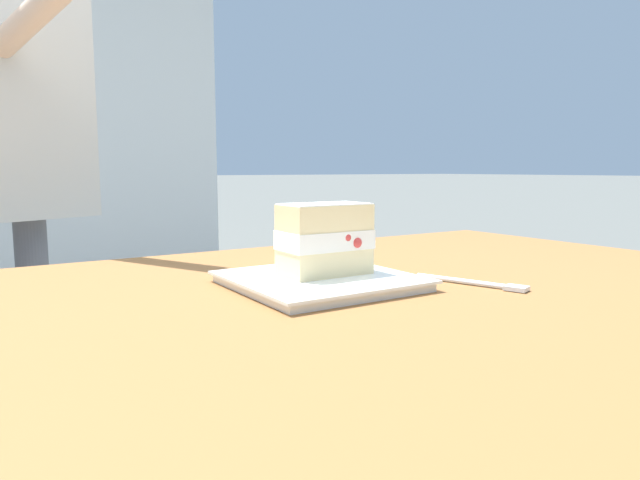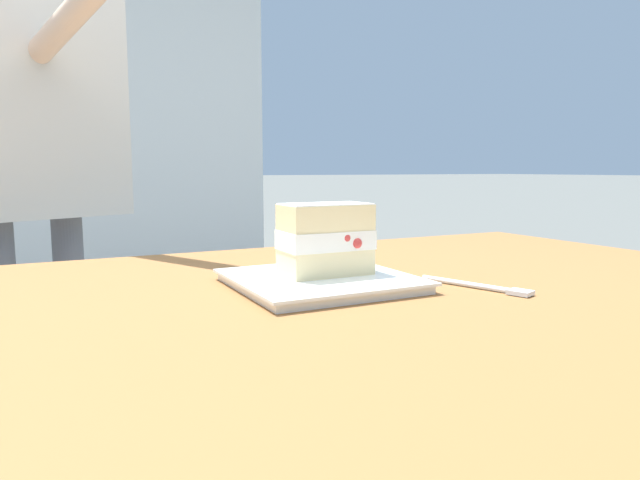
{
  "view_description": "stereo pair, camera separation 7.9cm",
  "coord_description": "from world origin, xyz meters",
  "px_view_note": "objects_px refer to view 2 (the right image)",
  "views": [
    {
      "loc": [
        -0.45,
        -0.56,
        0.91
      ],
      "look_at": [
        -0.03,
        0.09,
        0.81
      ],
      "focal_mm": 31.43,
      "sensor_mm": 36.0,
      "label": 1
    },
    {
      "loc": [
        -0.38,
        -0.6,
        0.91
      ],
      "look_at": [
        -0.03,
        0.09,
        0.81
      ],
      "focal_mm": 31.43,
      "sensor_mm": 36.0,
      "label": 2
    }
  ],
  "objects_px": {
    "dessert_fork": "(481,286)",
    "diner_person": "(26,107)",
    "patio_table": "(371,366)",
    "cake_slice": "(326,239)",
    "dessert_plate": "(320,281)"
  },
  "relations": [
    {
      "from": "dessert_fork",
      "to": "diner_person",
      "type": "height_order",
      "value": "diner_person"
    },
    {
      "from": "patio_table",
      "to": "diner_person",
      "type": "xyz_separation_m",
      "value": [
        -0.39,
        0.88,
        0.4
      ]
    },
    {
      "from": "patio_table",
      "to": "dessert_fork",
      "type": "relative_size",
      "value": 8.65
    },
    {
      "from": "patio_table",
      "to": "diner_person",
      "type": "height_order",
      "value": "diner_person"
    },
    {
      "from": "cake_slice",
      "to": "dessert_fork",
      "type": "bearing_deg",
      "value": -34.13
    },
    {
      "from": "dessert_plate",
      "to": "diner_person",
      "type": "bearing_deg",
      "value": 114.76
    },
    {
      "from": "cake_slice",
      "to": "diner_person",
      "type": "distance_m",
      "value": 0.9
    },
    {
      "from": "patio_table",
      "to": "cake_slice",
      "type": "distance_m",
      "value": 0.19
    },
    {
      "from": "patio_table",
      "to": "dessert_plate",
      "type": "relative_size",
      "value": 5.94
    },
    {
      "from": "diner_person",
      "to": "dessert_fork",
      "type": "bearing_deg",
      "value": -58.39
    },
    {
      "from": "cake_slice",
      "to": "diner_person",
      "type": "height_order",
      "value": "diner_person"
    },
    {
      "from": "cake_slice",
      "to": "dessert_fork",
      "type": "distance_m",
      "value": 0.23
    },
    {
      "from": "patio_table",
      "to": "dessert_fork",
      "type": "height_order",
      "value": "dessert_fork"
    },
    {
      "from": "dessert_plate",
      "to": "dessert_fork",
      "type": "height_order",
      "value": "dessert_plate"
    },
    {
      "from": "patio_table",
      "to": "dessert_plate",
      "type": "bearing_deg",
      "value": 106.14
    }
  ]
}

